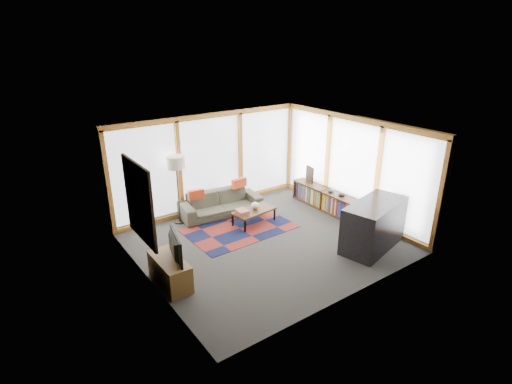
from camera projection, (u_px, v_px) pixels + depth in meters
ground at (266, 242)px, 9.13m from camera, size 5.50×5.50×0.00m
room_envelope at (269, 168)px, 9.26m from camera, size 5.52×5.02×2.62m
rug at (240, 228)px, 9.76m from camera, size 2.57×1.69×0.01m
sofa at (221, 203)px, 10.43m from camera, size 2.20×1.08×0.62m
pillow_left at (196, 194)px, 9.90m from camera, size 0.41×0.17×0.22m
pillow_right at (239, 183)px, 10.64m from camera, size 0.45×0.18×0.24m
floor_lamp at (178, 190)px, 9.80m from camera, size 0.44×0.44×1.73m
coffee_table at (254, 217)px, 9.98m from camera, size 1.14×0.68×0.36m
book_stack at (242, 212)px, 9.69m from camera, size 0.28×0.33×0.10m
vase at (255, 206)px, 9.95m from camera, size 0.23×0.23×0.18m
bookshelf at (325, 199)px, 10.78m from camera, size 0.40×2.21×0.55m
bowl_a at (342, 194)px, 10.24m from camera, size 0.23×0.23×0.09m
bowl_b at (331, 191)px, 10.48m from camera, size 0.17×0.17×0.08m
shelf_picture at (310, 174)px, 11.18m from camera, size 0.11×0.35×0.45m
tv_console at (170, 272)px, 7.49m from camera, size 0.45×1.08×0.54m
television at (171, 247)px, 7.31m from camera, size 0.32×0.88×0.51m
bar_counter at (374, 225)px, 8.75m from camera, size 1.80×1.14×1.05m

